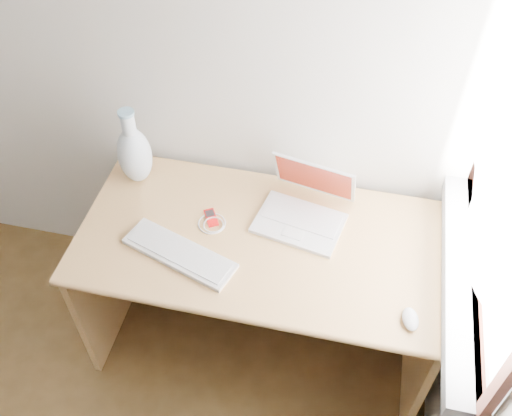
% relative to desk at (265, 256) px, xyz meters
% --- Properties ---
extents(back_wall, '(3.50, 0.04, 2.60)m').
position_rel_desk_xyz_m(back_wall, '(-1.00, 0.29, 0.79)').
color(back_wall, silver).
rests_on(back_wall, floor).
extents(desk, '(1.35, 0.67, 0.71)m').
position_rel_desk_xyz_m(desk, '(0.00, 0.00, 0.00)').
color(desk, tan).
rests_on(desk, floor).
extents(laptop, '(0.35, 0.32, 0.22)m').
position_rel_desk_xyz_m(laptop, '(0.12, 0.06, 0.25)').
color(laptop, white).
rests_on(laptop, desk).
extents(external_keyboard, '(0.44, 0.26, 0.02)m').
position_rel_desk_xyz_m(external_keyboard, '(-0.27, -0.22, 0.21)').
color(external_keyboard, white).
rests_on(external_keyboard, desk).
extents(mouse, '(0.07, 0.10, 0.03)m').
position_rel_desk_xyz_m(mouse, '(0.55, -0.32, 0.22)').
color(mouse, white).
rests_on(mouse, desk).
extents(ipod, '(0.08, 0.10, 0.01)m').
position_rel_desk_xyz_m(ipod, '(-0.21, -0.02, 0.21)').
color(ipod, red).
rests_on(ipod, desk).
extents(cable_coil, '(0.13, 0.13, 0.01)m').
position_rel_desk_xyz_m(cable_coil, '(-0.19, -0.05, 0.21)').
color(cable_coil, white).
rests_on(cable_coil, desk).
extents(remote, '(0.03, 0.08, 0.01)m').
position_rel_desk_xyz_m(remote, '(-0.21, -0.21, 0.21)').
color(remote, white).
rests_on(remote, desk).
extents(vase, '(0.13, 0.13, 0.34)m').
position_rel_desk_xyz_m(vase, '(-0.55, 0.12, 0.34)').
color(vase, white).
rests_on(vase, desk).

